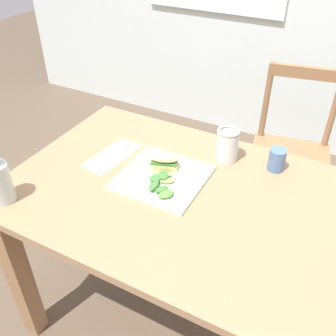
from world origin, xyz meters
The scene contains 10 objects.
dining_table centered at (0.08, 0.18, 0.60)m, with size 1.16×0.81×0.74m.
chair_wooden_far centered at (0.32, 1.05, 0.45)m, with size 0.46×0.46×0.87m.
plate_lunch centered at (0.01, 0.22, 0.74)m, with size 0.29×0.29×0.01m, color beige.
sandwich_half_front centered at (-0.01, 0.26, 0.78)m, with size 0.11×0.08×0.06m.
salad_mixed_greens centered at (0.03, 0.17, 0.76)m, with size 0.13×0.16×0.02m.
napkin_folded centered at (-0.23, 0.25, 0.74)m, with size 0.11×0.24×0.00m, color white.
fork_on_napkin centered at (-0.22, 0.26, 0.75)m, with size 0.06×0.18×0.00m.
bottle_cold_brew centered at (-0.40, -0.13, 0.81)m, with size 0.08×0.08×0.18m.
mason_jar_iced_tea centered at (0.16, 0.43, 0.80)m, with size 0.09×0.09×0.13m.
cup_extra_side centered at (0.35, 0.46, 0.78)m, with size 0.06×0.06×0.08m, color #4C6B93.
Camera 1 is at (0.53, -0.72, 1.57)m, focal length 40.82 mm.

